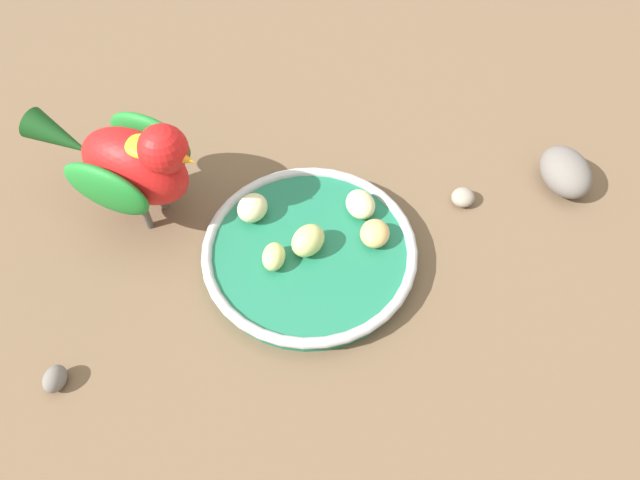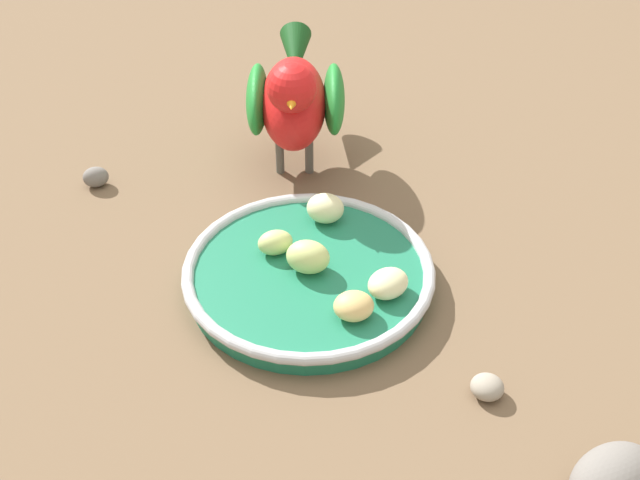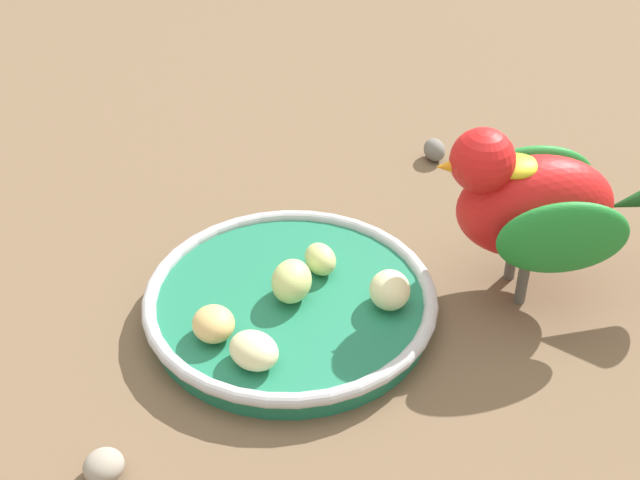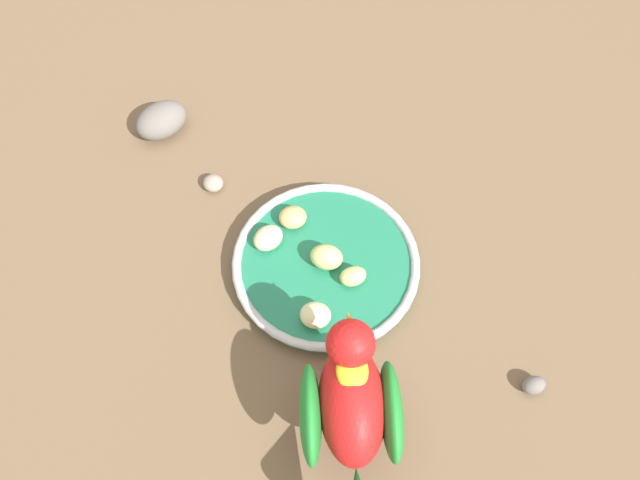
# 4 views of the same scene
# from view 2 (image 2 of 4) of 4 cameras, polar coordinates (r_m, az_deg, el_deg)

# --- Properties ---
(ground_plane) EXTENTS (4.00, 4.00, 0.00)m
(ground_plane) POSITION_cam_2_polar(r_m,az_deg,el_deg) (0.82, 1.00, -3.71)
(ground_plane) COLOR brown
(feeding_bowl) EXTENTS (0.23, 0.23, 0.03)m
(feeding_bowl) POSITION_cam_2_polar(r_m,az_deg,el_deg) (0.82, -0.46, -2.27)
(feeding_bowl) COLOR #1E7251
(feeding_bowl) RESTS_ON ground_plane
(apple_piece_0) EXTENTS (0.04, 0.04, 0.03)m
(apple_piece_0) POSITION_cam_2_polar(r_m,az_deg,el_deg) (0.87, 0.58, 2.00)
(apple_piece_0) COLOR beige
(apple_piece_0) RESTS_ON feeding_bowl
(apple_piece_1) EXTENTS (0.03, 0.04, 0.02)m
(apple_piece_1) POSITION_cam_2_polar(r_m,az_deg,el_deg) (0.83, -2.57, -0.16)
(apple_piece_1) COLOR #C6D17A
(apple_piece_1) RESTS_ON feeding_bowl
(apple_piece_2) EXTENTS (0.04, 0.04, 0.02)m
(apple_piece_2) POSITION_cam_2_polar(r_m,az_deg,el_deg) (0.77, 2.40, -4.16)
(apple_piece_2) COLOR tan
(apple_piece_2) RESTS_ON feeding_bowl
(apple_piece_3) EXTENTS (0.04, 0.05, 0.03)m
(apple_piece_3) POSITION_cam_2_polar(r_m,az_deg,el_deg) (0.81, -0.50, -1.07)
(apple_piece_3) COLOR #C6D17A
(apple_piece_3) RESTS_ON feeding_bowl
(apple_piece_4) EXTENTS (0.05, 0.05, 0.02)m
(apple_piece_4) POSITION_cam_2_polar(r_m,az_deg,el_deg) (0.79, 4.56, -2.74)
(apple_piece_4) COLOR beige
(apple_piece_4) RESTS_ON feeding_bowl
(parrot) EXTENTS (0.21, 0.10, 0.15)m
(parrot) POSITION_cam_2_polar(r_m,az_deg,el_deg) (0.94, -1.43, 8.96)
(parrot) COLOR #59544C
(parrot) RESTS_ON ground_plane
(pebble_0) EXTENTS (0.04, 0.04, 0.02)m
(pebble_0) POSITION_cam_2_polar(r_m,az_deg,el_deg) (0.75, 10.73, -9.06)
(pebble_0) COLOR gray
(pebble_0) RESTS_ON ground_plane
(pebble_1) EXTENTS (0.03, 0.03, 0.02)m
(pebble_1) POSITION_cam_2_polar(r_m,az_deg,el_deg) (0.98, -13.68, 3.86)
(pebble_1) COLOR slate
(pebble_1) RESTS_ON ground_plane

